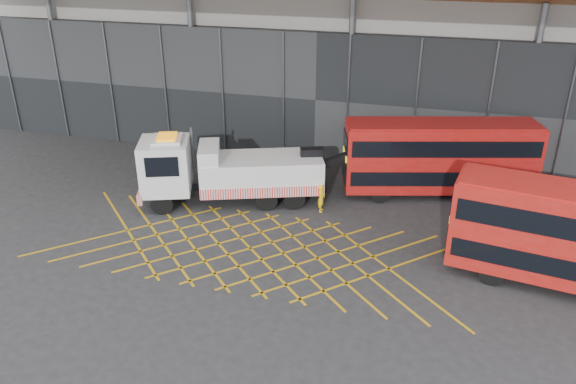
% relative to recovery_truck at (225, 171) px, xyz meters
% --- Properties ---
extents(ground_plane, '(120.00, 120.00, 0.00)m').
position_rel_recovery_truck_xyz_m(ground_plane, '(1.22, -4.29, -1.83)').
color(ground_plane, '#252528').
extents(road_markings, '(19.96, 7.16, 0.01)m').
position_rel_recovery_truck_xyz_m(road_markings, '(2.82, -4.29, -1.82)').
color(road_markings, '#C58F12').
rests_on(road_markings, ground_plane).
extents(construction_building, '(55.00, 23.97, 18.00)m').
position_rel_recovery_truck_xyz_m(construction_building, '(3.14, 14.11, 7.15)').
color(construction_building, gray).
rests_on(construction_building, ground_plane).
extents(recovery_truck, '(11.15, 5.84, 3.96)m').
position_rel_recovery_truck_xyz_m(recovery_truck, '(0.00, 0.00, 0.00)').
color(recovery_truck, black).
rests_on(recovery_truck, ground_plane).
extents(bus_towed, '(10.53, 5.01, 4.19)m').
position_rel_recovery_truck_xyz_m(bus_towed, '(10.87, 4.02, 0.50)').
color(bus_towed, '#9E0F0C').
rests_on(bus_towed, ground_plane).
extents(worker, '(0.40, 0.57, 1.49)m').
position_rel_recovery_truck_xyz_m(worker, '(5.16, 0.33, -1.08)').
color(worker, yellow).
rests_on(worker, ground_plane).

